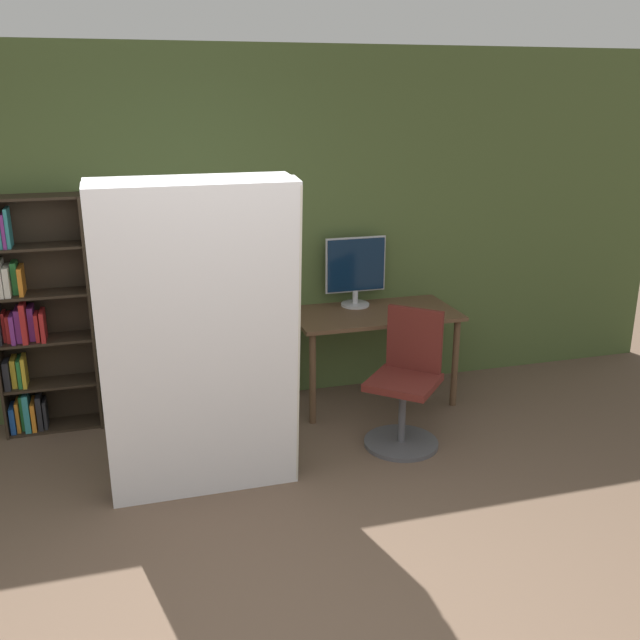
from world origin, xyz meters
TOP-DOWN VIEW (x-y plane):
  - wall_back at (0.00, 3.00)m, footprint 8.00×0.06m
  - desk at (1.27, 2.64)m, footprint 1.27×0.67m
  - monitor at (1.18, 2.84)m, footprint 0.49×0.22m
  - office_chair at (1.24, 1.90)m, footprint 0.62×0.62m
  - bookshelf at (-1.22, 2.86)m, footprint 0.66×0.28m
  - mattress_near at (-0.18, 1.58)m, footprint 1.13×0.36m
  - mattress_far at (-0.18, 1.75)m, footprint 1.13×0.25m

SIDE VIEW (x-z plane):
  - office_chair at x=1.24m, z-range -0.08..0.86m
  - desk at x=1.27m, z-range 0.27..1.01m
  - bookshelf at x=-1.22m, z-range -0.03..1.67m
  - mattress_far at x=-0.18m, z-range 0.00..1.93m
  - mattress_near at x=-0.18m, z-range 0.00..1.93m
  - monitor at x=1.18m, z-range 0.76..1.31m
  - wall_back at x=0.00m, z-range 0.00..2.70m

